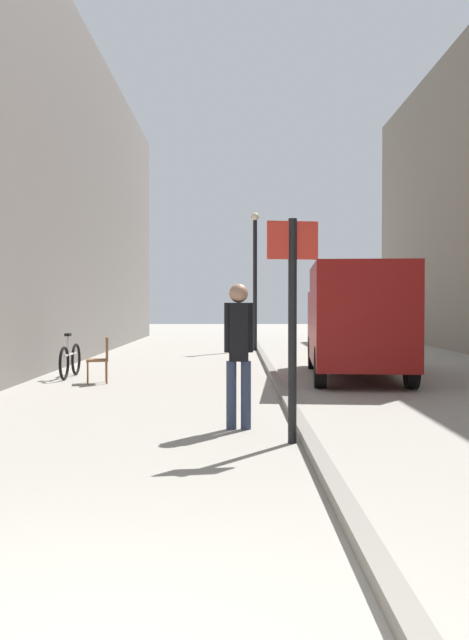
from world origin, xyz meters
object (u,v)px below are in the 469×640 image
at_px(bicycle_leaning, 69,360).
at_px(cafe_chair_near_window, 100,356).
at_px(delivery_van, 355,318).
at_px(street_sign_post, 291,310).
at_px(lamp_post, 254,272).
at_px(pedestrian_main_foreground, 238,345).

relative_size(bicycle_leaning, cafe_chair_near_window, 1.88).
height_order(bicycle_leaning, cafe_chair_near_window, bicycle_leaning).
xyz_separation_m(delivery_van, bicycle_leaning, (-6.26, -0.02, -0.92)).
bearing_deg(street_sign_post, bicycle_leaning, -67.99).
distance_m(delivery_van, street_sign_post, 7.35).
distance_m(delivery_van, cafe_chair_near_window, 5.53).
xyz_separation_m(delivery_van, lamp_post, (-1.95, 8.65, 1.42)).
relative_size(pedestrian_main_foreground, delivery_van, 0.33).
height_order(pedestrian_main_foreground, street_sign_post, street_sign_post).
height_order(street_sign_post, cafe_chair_near_window, street_sign_post).
relative_size(delivery_van, cafe_chair_near_window, 6.06).
relative_size(street_sign_post, cafe_chair_near_window, 2.77).
height_order(street_sign_post, bicycle_leaning, street_sign_post).
xyz_separation_m(pedestrian_main_foreground, lamp_post, (0.66, 14.84, 1.64)).
distance_m(pedestrian_main_foreground, delivery_van, 6.72).
height_order(pedestrian_main_foreground, cafe_chair_near_window, pedestrian_main_foreground).
xyz_separation_m(street_sign_post, lamp_post, (0.04, 15.72, 1.18)).
bearing_deg(delivery_van, street_sign_post, -101.22).
height_order(delivery_van, cafe_chair_near_window, delivery_van).
bearing_deg(street_sign_post, delivery_van, -114.91).
bearing_deg(pedestrian_main_foreground, delivery_van, -114.36).
xyz_separation_m(delivery_van, street_sign_post, (-1.99, -7.07, 0.24)).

